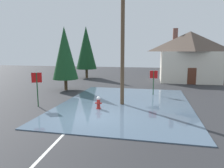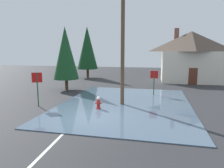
{
  "view_description": "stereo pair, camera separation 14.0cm",
  "coord_description": "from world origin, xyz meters",
  "px_view_note": "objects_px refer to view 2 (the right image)",
  "views": [
    {
      "loc": [
        3.76,
        -11.39,
        3.96
      ],
      "look_at": [
        0.79,
        2.65,
        1.67
      ],
      "focal_mm": 32.82,
      "sensor_mm": 36.0,
      "label": 1
    },
    {
      "loc": [
        3.9,
        -11.36,
        3.96
      ],
      "look_at": [
        0.79,
        2.65,
        1.67
      ],
      "focal_mm": 32.82,
      "sensor_mm": 36.0,
      "label": 2
    }
  ],
  "objects_px": {
    "house": "(190,56)",
    "pine_tree_mid_left": "(66,53)",
    "stop_sign_far": "(154,78)",
    "utility_pole": "(123,44)",
    "pine_tree_tall_left": "(87,48)",
    "stop_sign_near": "(37,82)",
    "fire_hydrant": "(98,103)"
  },
  "relations": [
    {
      "from": "stop_sign_near",
      "to": "house",
      "type": "bearing_deg",
      "value": 51.12
    },
    {
      "from": "pine_tree_tall_left",
      "to": "stop_sign_near",
      "type": "bearing_deg",
      "value": -83.46
    },
    {
      "from": "utility_pole",
      "to": "pine_tree_mid_left",
      "type": "distance_m",
      "value": 8.12
    },
    {
      "from": "stop_sign_far",
      "to": "house",
      "type": "relative_size",
      "value": 0.29
    },
    {
      "from": "utility_pole",
      "to": "pine_tree_tall_left",
      "type": "relative_size",
      "value": 1.14
    },
    {
      "from": "stop_sign_far",
      "to": "pine_tree_tall_left",
      "type": "height_order",
      "value": "pine_tree_tall_left"
    },
    {
      "from": "house",
      "to": "pine_tree_tall_left",
      "type": "xyz_separation_m",
      "value": [
        -14.4,
        0.67,
        1.08
      ]
    },
    {
      "from": "house",
      "to": "pine_tree_tall_left",
      "type": "relative_size",
      "value": 1.03
    },
    {
      "from": "stop_sign_near",
      "to": "pine_tree_tall_left",
      "type": "relative_size",
      "value": 0.33
    },
    {
      "from": "stop_sign_near",
      "to": "utility_pole",
      "type": "xyz_separation_m",
      "value": [
        5.89,
        1.76,
        2.71
      ]
    },
    {
      "from": "house",
      "to": "pine_tree_mid_left",
      "type": "height_order",
      "value": "house"
    },
    {
      "from": "pine_tree_tall_left",
      "to": "fire_hydrant",
      "type": "bearing_deg",
      "value": -68.4
    },
    {
      "from": "pine_tree_tall_left",
      "to": "utility_pole",
      "type": "bearing_deg",
      "value": -61.84
    },
    {
      "from": "fire_hydrant",
      "to": "house",
      "type": "distance_m",
      "value": 17.6
    },
    {
      "from": "fire_hydrant",
      "to": "pine_tree_tall_left",
      "type": "height_order",
      "value": "pine_tree_tall_left"
    },
    {
      "from": "utility_pole",
      "to": "house",
      "type": "relative_size",
      "value": 1.1
    },
    {
      "from": "utility_pole",
      "to": "pine_tree_tall_left",
      "type": "xyz_separation_m",
      "value": [
        -7.74,
        14.47,
        -0.03
      ]
    },
    {
      "from": "fire_hydrant",
      "to": "pine_tree_tall_left",
      "type": "distance_m",
      "value": 17.71
    },
    {
      "from": "stop_sign_near",
      "to": "pine_tree_mid_left",
      "type": "relative_size",
      "value": 0.39
    },
    {
      "from": "stop_sign_far",
      "to": "pine_tree_mid_left",
      "type": "distance_m",
      "value": 9.15
    },
    {
      "from": "fire_hydrant",
      "to": "pine_tree_tall_left",
      "type": "xyz_separation_m",
      "value": [
        -6.35,
        16.04,
        4.02
      ]
    },
    {
      "from": "utility_pole",
      "to": "house",
      "type": "distance_m",
      "value": 15.36
    },
    {
      "from": "stop_sign_far",
      "to": "pine_tree_tall_left",
      "type": "relative_size",
      "value": 0.3
    },
    {
      "from": "stop_sign_near",
      "to": "utility_pole",
      "type": "bearing_deg",
      "value": 16.64
    },
    {
      "from": "stop_sign_near",
      "to": "pine_tree_tall_left",
      "type": "xyz_separation_m",
      "value": [
        -1.86,
        16.23,
        2.68
      ]
    },
    {
      "from": "stop_sign_far",
      "to": "house",
      "type": "bearing_deg",
      "value": 65.97
    },
    {
      "from": "house",
      "to": "pine_tree_mid_left",
      "type": "xyz_separation_m",
      "value": [
        -13.29,
        -9.16,
        0.39
      ]
    },
    {
      "from": "fire_hydrant",
      "to": "pine_tree_mid_left",
      "type": "height_order",
      "value": "pine_tree_mid_left"
    },
    {
      "from": "utility_pole",
      "to": "stop_sign_far",
      "type": "bearing_deg",
      "value": 60.03
    },
    {
      "from": "utility_pole",
      "to": "pine_tree_tall_left",
      "type": "height_order",
      "value": "utility_pole"
    },
    {
      "from": "pine_tree_tall_left",
      "to": "stop_sign_far",
      "type": "bearing_deg",
      "value": -46.72
    },
    {
      "from": "stop_sign_near",
      "to": "utility_pole",
      "type": "distance_m",
      "value": 6.72
    }
  ]
}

